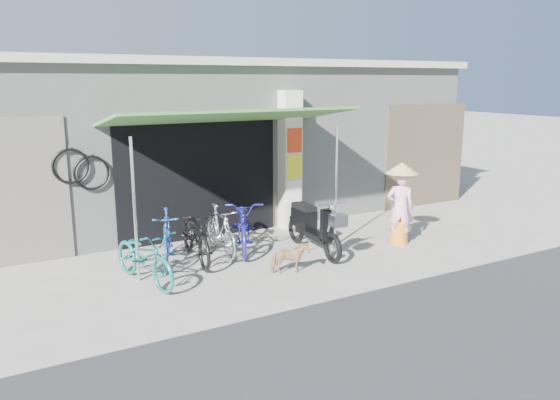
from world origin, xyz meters
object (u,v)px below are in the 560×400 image
street_dog (289,258)px  moped (312,226)px  bike_black (196,235)px  bike_navy (244,224)px  bike_teal (144,256)px  nun (400,203)px  bike_blue (167,237)px  bike_silver (220,230)px

street_dog → moped: bearing=-35.1°
bike_black → bike_navy: 1.05m
bike_navy → street_dog: bike_navy is taller
bike_teal → nun: bearing=-16.9°
bike_black → nun: size_ratio=1.13×
bike_blue → nun: bearing=5.0°
bike_navy → nun: bearing=2.3°
bike_silver → bike_navy: size_ratio=0.78×
bike_teal → bike_blue: bearing=38.3°
bike_black → nun: (3.92, -0.98, 0.34)m
bike_navy → street_dog: (0.08, -1.59, -0.25)m
bike_teal → bike_silver: (1.67, 0.81, 0.00)m
bike_teal → nun: 5.07m
bike_navy → street_dog: 1.61m
bike_silver → bike_navy: bike_navy is taller
bike_black → moped: 2.19m
bike_blue → bike_navy: bearing=20.4°
bike_teal → moped: moped is taller
bike_teal → bike_blue: 1.02m
bike_blue → nun: (4.41, -1.12, 0.34)m
bike_navy → bike_blue: bearing=-154.8°
street_dog → nun: bearing=-66.3°
bike_blue → bike_silver: 1.03m
street_dog → nun: 2.89m
bike_teal → bike_navy: (2.17, 0.83, 0.06)m
bike_blue → street_dog: 2.25m
bike_teal → bike_black: (1.13, 0.66, 0.03)m
bike_navy → nun: nun is taller
bike_blue → street_dog: size_ratio=2.50×
bike_blue → street_dog: bike_blue is taller
moped → bike_navy: bearing=147.3°
bike_teal → bike_blue: size_ratio=1.09×
bike_silver → moped: moped is taller
bike_blue → nun: nun is taller
bike_black → bike_navy: (1.04, 0.18, 0.03)m
bike_blue → bike_navy: (1.53, 0.03, 0.04)m
nun → moped: bearing=24.4°
bike_silver → bike_black: bearing=-160.1°
bike_teal → moped: size_ratio=0.90×
bike_teal → bike_navy: size_ratio=0.88×
street_dog → moped: 1.30m
bike_navy → nun: 3.12m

